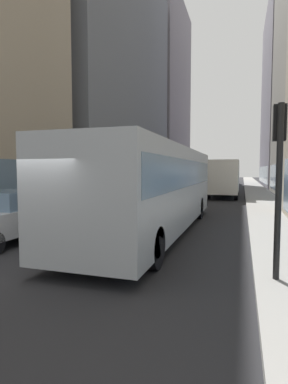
{
  "coord_description": "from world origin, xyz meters",
  "views": [
    {
      "loc": [
        4.23,
        -5.8,
        2.28
      ],
      "look_at": [
        0.48,
        5.91,
        1.4
      ],
      "focal_mm": 28.76,
      "sensor_mm": 36.0,
      "label": 1
    }
  ],
  "objects_px": {
    "car_grey_wagon": "(155,192)",
    "car_silver_sedan": "(16,215)",
    "car_yellow_taxi": "(155,187)",
    "traffic_light_near": "(279,162)",
    "car_blue_hatchback": "(233,179)",
    "car_red_coupe": "(209,179)",
    "car_white_van": "(215,182)",
    "box_truck": "(224,177)",
    "transit_bus": "(155,184)",
    "dalmatian_dog": "(44,236)"
  },
  "relations": [
    {
      "from": "car_yellow_taxi",
      "to": "car_blue_hatchback",
      "type": "xyz_separation_m",
      "value": [
        5.6,
        24.65,
        0.0
      ]
    },
    {
      "from": "car_blue_hatchback",
      "to": "transit_bus",
      "type": "bearing_deg",
      "value": -92.35
    },
    {
      "from": "transit_bus",
      "to": "dalmatian_dog",
      "type": "bearing_deg",
      "value": -117.7
    },
    {
      "from": "car_white_van",
      "to": "dalmatian_dog",
      "type": "relative_size",
      "value": 4.51
    },
    {
      "from": "car_yellow_taxi",
      "to": "car_blue_hatchback",
      "type": "distance_m",
      "value": 25.28
    },
    {
      "from": "car_white_van",
      "to": "dalmatian_dog",
      "type": "bearing_deg",
      "value": -93.93
    },
    {
      "from": "car_yellow_taxi",
      "to": "traffic_light_near",
      "type": "xyz_separation_m",
      "value": [
        7.7,
        -18.66,
        1.61
      ]
    },
    {
      "from": "box_truck",
      "to": "traffic_light_near",
      "type": "distance_m",
      "value": 20.33
    },
    {
      "from": "car_silver_sedan",
      "to": "box_truck",
      "type": "relative_size",
      "value": 0.6
    },
    {
      "from": "car_red_coupe",
      "to": "traffic_light_near",
      "type": "relative_size",
      "value": 1.19
    },
    {
      "from": "traffic_light_near",
      "to": "car_grey_wagon",
      "type": "bearing_deg",
      "value": 115.21
    },
    {
      "from": "car_grey_wagon",
      "to": "car_blue_hatchback",
      "type": "bearing_deg",
      "value": 82.49
    },
    {
      "from": "car_white_van",
      "to": "traffic_light_near",
      "type": "distance_m",
      "value": 30.39
    },
    {
      "from": "transit_bus",
      "to": "car_white_van",
      "type": "bearing_deg",
      "value": 90.0
    },
    {
      "from": "car_red_coupe",
      "to": "car_blue_hatchback",
      "type": "distance_m",
      "value": 5.05
    },
    {
      "from": "dalmatian_dog",
      "to": "traffic_light_near",
      "type": "height_order",
      "value": "traffic_light_near"
    },
    {
      "from": "dalmatian_dog",
      "to": "car_grey_wagon",
      "type": "bearing_deg",
      "value": 91.65
    },
    {
      "from": "car_silver_sedan",
      "to": "traffic_light_near",
      "type": "distance_m",
      "value": 8.05
    },
    {
      "from": "car_grey_wagon",
      "to": "car_yellow_taxi",
      "type": "bearing_deg",
      "value": 105.66
    },
    {
      "from": "traffic_light_near",
      "to": "car_white_van",
      "type": "bearing_deg",
      "value": 97.0
    },
    {
      "from": "car_grey_wagon",
      "to": "car_red_coupe",
      "type": "relative_size",
      "value": 0.99
    },
    {
      "from": "car_grey_wagon",
      "to": "car_silver_sedan",
      "type": "xyz_separation_m",
      "value": [
        -1.6,
        -11.23,
        0.0
      ]
    },
    {
      "from": "car_yellow_taxi",
      "to": "car_grey_wagon",
      "type": "bearing_deg",
      "value": -74.34
    },
    {
      "from": "car_grey_wagon",
      "to": "dalmatian_dog",
      "type": "height_order",
      "value": "car_grey_wagon"
    },
    {
      "from": "transit_bus",
      "to": "car_red_coupe",
      "type": "relative_size",
      "value": 2.84
    },
    {
      "from": "car_silver_sedan",
      "to": "car_red_coupe",
      "type": "distance_m",
      "value": 44.7
    },
    {
      "from": "car_red_coupe",
      "to": "box_truck",
      "type": "bearing_deg",
      "value": -81.32
    },
    {
      "from": "car_white_van",
      "to": "car_yellow_taxi",
      "type": "bearing_deg",
      "value": -109.24
    },
    {
      "from": "transit_bus",
      "to": "car_blue_hatchback",
      "type": "bearing_deg",
      "value": 87.65
    },
    {
      "from": "car_white_van",
      "to": "box_truck",
      "type": "distance_m",
      "value": 10.08
    },
    {
      "from": "car_white_van",
      "to": "car_red_coupe",
      "type": "xyz_separation_m",
      "value": [
        -2.4,
        16.28,
        -0.0
      ]
    },
    {
      "from": "car_white_van",
      "to": "car_red_coupe",
      "type": "height_order",
      "value": "same"
    },
    {
      "from": "car_white_van",
      "to": "car_blue_hatchback",
      "type": "relative_size",
      "value": 0.91
    },
    {
      "from": "dalmatian_dog",
      "to": "traffic_light_near",
      "type": "bearing_deg",
      "value": -4.69
    },
    {
      "from": "car_white_van",
      "to": "traffic_light_near",
      "type": "height_order",
      "value": "traffic_light_near"
    },
    {
      "from": "car_yellow_taxi",
      "to": "traffic_light_near",
      "type": "bearing_deg",
      "value": -67.58
    },
    {
      "from": "car_red_coupe",
      "to": "car_white_van",
      "type": "bearing_deg",
      "value": -81.61
    },
    {
      "from": "car_silver_sedan",
      "to": "car_red_coupe",
      "type": "bearing_deg",
      "value": 87.95
    },
    {
      "from": "box_truck",
      "to": "traffic_light_near",
      "type": "xyz_separation_m",
      "value": [
        2.1,
        -20.2,
        0.77
      ]
    },
    {
      "from": "car_silver_sedan",
      "to": "car_blue_hatchback",
      "type": "relative_size",
      "value": 0.93
    },
    {
      "from": "transit_bus",
      "to": "car_red_coupe",
      "type": "height_order",
      "value": "transit_bus"
    },
    {
      "from": "car_silver_sedan",
      "to": "car_blue_hatchback",
      "type": "bearing_deg",
      "value": 82.33
    },
    {
      "from": "box_truck",
      "to": "transit_bus",
      "type": "bearing_deg",
      "value": -95.77
    },
    {
      "from": "transit_bus",
      "to": "dalmatian_dog",
      "type": "xyz_separation_m",
      "value": [
        -2.04,
        -3.88,
        -1.26
      ]
    },
    {
      "from": "car_red_coupe",
      "to": "box_truck",
      "type": "xyz_separation_m",
      "value": [
        4.0,
        -26.2,
        0.85
      ]
    },
    {
      "from": "car_silver_sedan",
      "to": "traffic_light_near",
      "type": "bearing_deg",
      "value": -12.65
    },
    {
      "from": "traffic_light_near",
      "to": "transit_bus",
      "type": "bearing_deg",
      "value": 130.35
    },
    {
      "from": "car_white_van",
      "to": "car_red_coupe",
      "type": "bearing_deg",
      "value": 98.39
    },
    {
      "from": "transit_bus",
      "to": "car_grey_wagon",
      "type": "xyz_separation_m",
      "value": [
        -2.4,
        8.6,
        -0.96
      ]
    },
    {
      "from": "transit_bus",
      "to": "car_white_van",
      "type": "relative_size",
      "value": 2.66
    }
  ]
}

